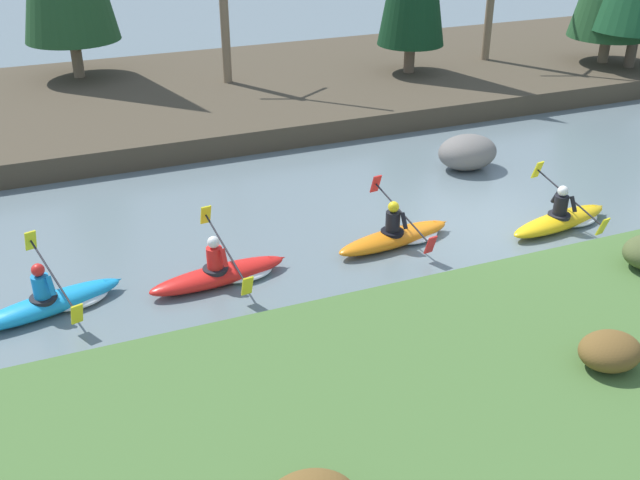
# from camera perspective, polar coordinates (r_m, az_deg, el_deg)

# --- Properties ---
(ground_plane) EXTENTS (90.00, 90.00, 0.00)m
(ground_plane) POSITION_cam_1_polar(r_m,az_deg,el_deg) (16.90, 12.03, 1.33)
(ground_plane) COLOR slate
(riverbank_far) EXTENTS (44.00, 9.79, 0.63)m
(riverbank_far) POSITION_cam_1_polar(r_m,az_deg,el_deg) (25.79, -1.35, 11.76)
(riverbank_far) COLOR #473D2D
(riverbank_far) RESTS_ON ground
(shrub_clump_second) EXTENTS (0.95, 0.79, 0.52)m
(shrub_clump_second) POSITION_cam_1_polar(r_m,az_deg,el_deg) (11.67, 21.22, -7.89)
(shrub_clump_second) COLOR brown
(shrub_clump_second) RESTS_ON riverbank_near
(kayaker_lead) EXTENTS (2.79, 2.06, 1.20)m
(kayaker_lead) POSITION_cam_1_polar(r_m,az_deg,el_deg) (17.09, 18.06, 1.57)
(kayaker_lead) COLOR yellow
(kayaker_lead) RESTS_ON ground
(kayaker_middle) EXTENTS (2.80, 2.07, 1.20)m
(kayaker_middle) POSITION_cam_1_polar(r_m,az_deg,el_deg) (15.61, 6.00, 0.36)
(kayaker_middle) COLOR orange
(kayaker_middle) RESTS_ON ground
(kayaker_trailing) EXTENTS (2.79, 2.07, 1.20)m
(kayaker_trailing) POSITION_cam_1_polar(r_m,az_deg,el_deg) (14.28, -7.32, -2.48)
(kayaker_trailing) COLOR red
(kayaker_trailing) RESTS_ON ground
(kayaker_far_back) EXTENTS (2.77, 2.04, 1.20)m
(kayaker_far_back) POSITION_cam_1_polar(r_m,az_deg,el_deg) (14.11, -19.61, -4.40)
(kayaker_far_back) COLOR #1993D6
(kayaker_far_back) RESTS_ON ground
(boulder_midstream) EXTENTS (1.57, 1.23, 0.89)m
(boulder_midstream) POSITION_cam_1_polar(r_m,az_deg,el_deg) (19.66, 11.17, 6.58)
(boulder_midstream) COLOR slate
(boulder_midstream) RESTS_ON ground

